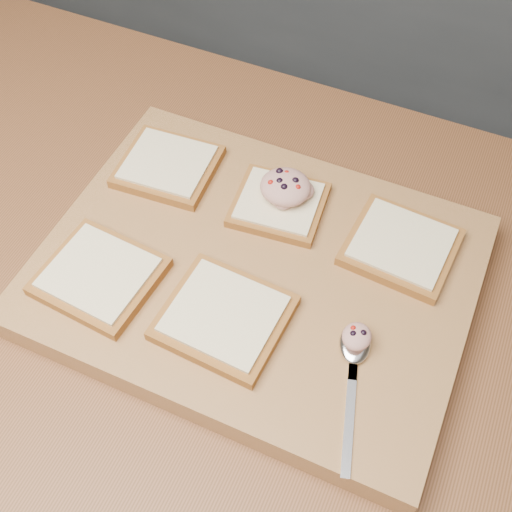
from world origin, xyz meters
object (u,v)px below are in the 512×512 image
at_px(cutting_board, 256,274).
at_px(tuna_salad_dollop, 285,187).
at_px(bread_far_center, 279,204).
at_px(spoon, 354,354).

bearing_deg(cutting_board, tuna_salad_dollop, 93.33).
distance_m(bread_far_center, spoon, 0.22).
relative_size(cutting_board, tuna_salad_dollop, 7.84).
xyz_separation_m(bread_far_center, tuna_salad_dollop, (0.00, 0.01, 0.02)).
distance_m(cutting_board, tuna_salad_dollop, 0.11).
bearing_deg(spoon, bread_far_center, 134.42).
height_order(cutting_board, tuna_salad_dollop, tuna_salad_dollop).
height_order(bread_far_center, tuna_salad_dollop, tuna_salad_dollop).
bearing_deg(bread_far_center, spoon, -45.58).
bearing_deg(bread_far_center, tuna_salad_dollop, 71.71).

